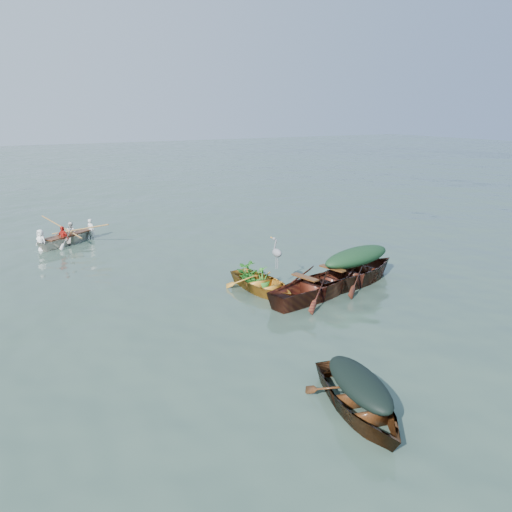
{
  "coord_description": "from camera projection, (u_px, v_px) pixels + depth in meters",
  "views": [
    {
      "loc": [
        -7.61,
        -10.35,
        4.99
      ],
      "look_at": [
        -0.19,
        2.96,
        0.5
      ],
      "focal_mm": 35.0,
      "sensor_mm": 36.0,
      "label": 1
    }
  ],
  "objects": [
    {
      "name": "yellow_dinghy",
      "position": [
        262.0,
        291.0,
        14.22
      ],
      "size": [
        1.72,
        3.34,
        0.87
      ],
      "primitive_type": "imported",
      "rotation": [
        0.0,
        0.0,
        0.1
      ],
      "color": "#C28B25",
      "rests_on": "ground"
    },
    {
      "name": "ground",
      "position": [
        315.0,
        299.0,
        13.64
      ],
      "size": [
        140.0,
        140.0,
        0.0
      ],
      "primitive_type": "plane",
      "color": "#395143",
      "rests_on": "ground"
    },
    {
      "name": "rowers",
      "position": [
        66.0,
        224.0,
        19.02
      ],
      "size": [
        2.56,
        2.18,
        0.76
      ],
      "primitive_type": "imported",
      "rotation": [
        0.0,
        0.0,
        2.18
      ],
      "color": "silver",
      "rests_on": "rowed_boat"
    },
    {
      "name": "rowed_boat",
      "position": [
        68.0,
        244.0,
        19.24
      ],
      "size": [
        3.49,
        2.87,
        0.79
      ],
      "primitive_type": "imported",
      "rotation": [
        0.0,
        0.0,
        2.18
      ],
      "color": "white",
      "rests_on": "ground"
    },
    {
      "name": "open_wooden_boat",
      "position": [
        318.0,
        297.0,
        13.82
      ],
      "size": [
        4.97,
        2.57,
        1.13
      ],
      "primitive_type": "imported",
      "rotation": [
        0.0,
        0.0,
        1.81
      ],
      "color": "#602A18",
      "rests_on": "ground"
    },
    {
      "name": "dark_covered_boat",
      "position": [
        357.0,
        412.0,
        8.55
      ],
      "size": [
        1.97,
        3.6,
        0.83
      ],
      "primitive_type": "imported",
      "rotation": [
        0.0,
        0.0,
        -0.22
      ],
      "color": "#4F2912",
      "rests_on": "ground"
    },
    {
      "name": "heron",
      "position": [
        277.0,
        258.0,
        14.31
      ],
      "size": [
        0.32,
        0.43,
        0.92
      ],
      "primitive_type": null,
      "rotation": [
        0.0,
        0.0,
        0.1
      ],
      "color": "gray",
      "rests_on": "yellow_dinghy"
    },
    {
      "name": "green_tarp_boat",
      "position": [
        355.0,
        284.0,
        14.86
      ],
      "size": [
        5.04,
        2.49,
        1.16
      ],
      "primitive_type": "imported",
      "rotation": [
        0.0,
        0.0,
        1.78
      ],
      "color": "#421F0F",
      "rests_on": "ground"
    },
    {
      "name": "green_tarp_cover",
      "position": [
        357.0,
        257.0,
        14.62
      ],
      "size": [
        2.77,
        1.37,
        0.52
      ],
      "primitive_type": "ellipsoid",
      "rotation": [
        0.0,
        0.0,
        1.78
      ],
      "color": "#1A3F1C",
      "rests_on": "green_tarp_boat"
    },
    {
      "name": "oars",
      "position": [
        67.0,
        233.0,
        19.12
      ],
      "size": [
        1.97,
        2.48,
        0.06
      ],
      "primitive_type": null,
      "rotation": [
        0.0,
        0.0,
        2.18
      ],
      "color": "olive",
      "rests_on": "rowed_boat"
    },
    {
      "name": "dinghy_weeds",
      "position": [
        252.0,
        262.0,
        14.46
      ],
      "size": [
        0.79,
        0.97,
        0.6
      ],
      "primitive_type": "imported",
      "rotation": [
        0.0,
        0.0,
        0.1
      ],
      "color": "#1A6319",
      "rests_on": "yellow_dinghy"
    },
    {
      "name": "thwart_benches",
      "position": [
        319.0,
        277.0,
        13.66
      ],
      "size": [
        2.52,
        1.43,
        0.04
      ],
      "primitive_type": null,
      "rotation": [
        0.0,
        0.0,
        1.81
      ],
      "color": "#4D2A12",
      "rests_on": "open_wooden_boat"
    },
    {
      "name": "dark_tarp_cover",
      "position": [
        360.0,
        381.0,
        8.37
      ],
      "size": [
        1.08,
        1.98,
        0.4
      ],
      "primitive_type": "ellipsoid",
      "rotation": [
        0.0,
        0.0,
        -0.22
      ],
      "color": "black",
      "rests_on": "dark_covered_boat"
    }
  ]
}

